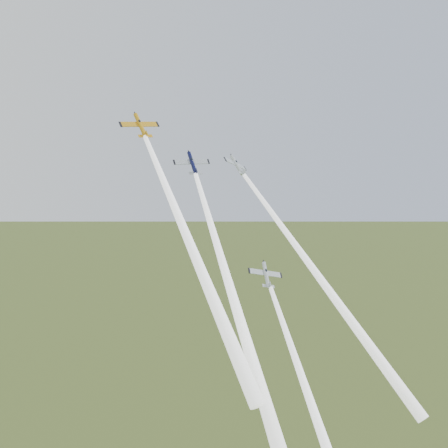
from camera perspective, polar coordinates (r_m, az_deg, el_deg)
plane_yellow at (r=118.66m, az=-8.48°, el=9.86°), size 9.22×7.95×7.47m
smoke_trail_yellow at (r=99.58m, az=-3.16°, el=-2.78°), size 7.57×42.05×43.58m
plane_navy at (r=122.04m, az=-3.24°, el=6.19°), size 9.65×8.71×6.90m
smoke_trail_navy at (r=103.33m, az=0.83°, el=-7.17°), size 15.31×42.07×44.85m
plane_silver_right at (r=136.76m, az=1.31°, el=6.01°), size 8.76×8.15×8.81m
smoke_trail_silver_right at (r=125.24m, az=10.20°, el=-6.11°), size 11.15×47.11×49.19m
plane_silver_low at (r=120.68m, az=4.30°, el=-5.16°), size 10.44×8.26×8.15m
smoke_trail_silver_low at (r=109.22m, az=9.61°, el=-19.54°), size 15.20×41.39×44.14m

